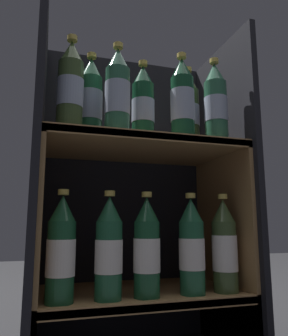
% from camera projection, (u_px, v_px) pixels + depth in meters
% --- Properties ---
extents(fridge_back_wall, '(0.63, 0.02, 1.00)m').
position_uv_depth(fridge_back_wall, '(125.00, 191.00, 1.18)').
color(fridge_back_wall, black).
rests_on(fridge_back_wall, ground_plane).
extents(fridge_side_left, '(0.02, 0.39, 1.00)m').
position_uv_depth(fridge_side_left, '(36.00, 182.00, 0.92)').
color(fridge_side_left, black).
rests_on(fridge_side_left, ground_plane).
extents(fridge_side_right, '(0.02, 0.39, 1.00)m').
position_uv_depth(fridge_side_right, '(226.00, 189.00, 1.10)').
color(fridge_side_right, black).
rests_on(fridge_side_right, ground_plane).
extents(shelf_lower, '(0.59, 0.35, 0.20)m').
position_uv_depth(shelf_lower, '(140.00, 303.00, 0.94)').
color(shelf_lower, '#9E7547').
rests_on(shelf_lower, ground_plane).
extents(shelf_upper, '(0.59, 0.35, 0.63)m').
position_uv_depth(shelf_upper, '(140.00, 205.00, 0.99)').
color(shelf_upper, '#9E7547').
rests_on(shelf_upper, ground_plane).
extents(bottle_upper_front_0, '(0.07, 0.07, 0.28)m').
position_uv_depth(bottle_upper_front_0, '(70.00, 88.00, 0.89)').
color(bottle_upper_front_0, '#384C28').
rests_on(bottle_upper_front_0, shelf_upper).
extents(bottle_upper_front_1, '(0.07, 0.07, 0.28)m').
position_uv_depth(bottle_upper_front_1, '(117.00, 94.00, 0.93)').
color(bottle_upper_front_1, '#285B42').
rests_on(bottle_upper_front_1, shelf_upper).
extents(bottle_upper_front_2, '(0.07, 0.07, 0.28)m').
position_uv_depth(bottle_upper_front_2, '(182.00, 101.00, 0.98)').
color(bottle_upper_front_2, '#144228').
rests_on(bottle_upper_front_2, shelf_upper).
extents(bottle_upper_front_3, '(0.07, 0.07, 0.28)m').
position_uv_depth(bottle_upper_front_3, '(216.00, 105.00, 1.02)').
color(bottle_upper_front_3, '#285B42').
rests_on(bottle_upper_front_3, shelf_upper).
extents(bottle_upper_back_0, '(0.07, 0.07, 0.28)m').
position_uv_depth(bottle_upper_back_0, '(90.00, 101.00, 0.98)').
color(bottle_upper_back_0, '#1E5638').
rests_on(bottle_upper_back_0, shelf_upper).
extents(bottle_upper_back_1, '(0.07, 0.07, 0.28)m').
position_uv_depth(bottle_upper_back_1, '(143.00, 106.00, 1.03)').
color(bottle_upper_back_1, '#144228').
rests_on(bottle_upper_back_1, shelf_upper).
extents(bottle_upper_back_2, '(0.07, 0.07, 0.28)m').
position_uv_depth(bottle_upper_back_2, '(188.00, 111.00, 1.08)').
color(bottle_upper_back_2, '#384C28').
rests_on(bottle_upper_back_2, shelf_upper).
extents(bottle_lower_front_0, '(0.07, 0.07, 0.28)m').
position_uv_depth(bottle_lower_front_0, '(61.00, 251.00, 0.81)').
color(bottle_lower_front_0, '#194C2D').
rests_on(bottle_lower_front_0, shelf_lower).
extents(bottle_lower_front_1, '(0.07, 0.07, 0.28)m').
position_uv_depth(bottle_lower_front_1, '(109.00, 250.00, 0.85)').
color(bottle_lower_front_1, '#1E5638').
rests_on(bottle_lower_front_1, shelf_lower).
extents(bottle_lower_front_2, '(0.07, 0.07, 0.28)m').
position_uv_depth(bottle_lower_front_2, '(147.00, 249.00, 0.88)').
color(bottle_lower_front_2, '#194C2D').
rests_on(bottle_lower_front_2, shelf_lower).
extents(bottle_lower_front_3, '(0.07, 0.07, 0.28)m').
position_uv_depth(bottle_lower_front_3, '(192.00, 248.00, 0.92)').
color(bottle_lower_front_3, '#1E5638').
rests_on(bottle_lower_front_3, shelf_lower).
extents(bottle_lower_front_4, '(0.07, 0.07, 0.28)m').
position_uv_depth(bottle_lower_front_4, '(224.00, 247.00, 0.95)').
color(bottle_lower_front_4, '#384C28').
rests_on(bottle_lower_front_4, shelf_lower).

